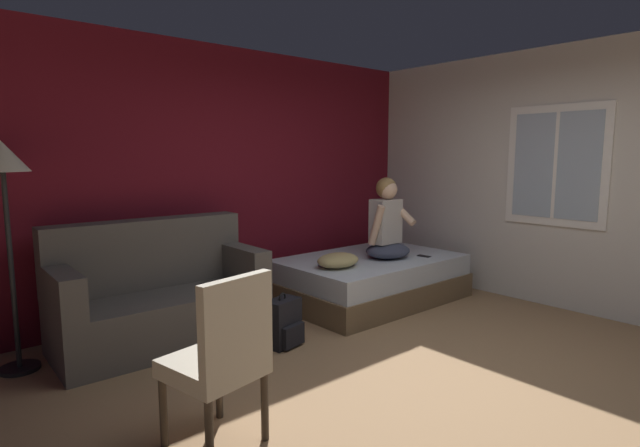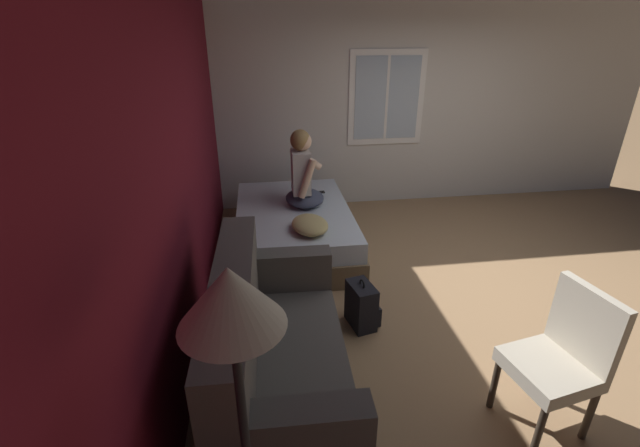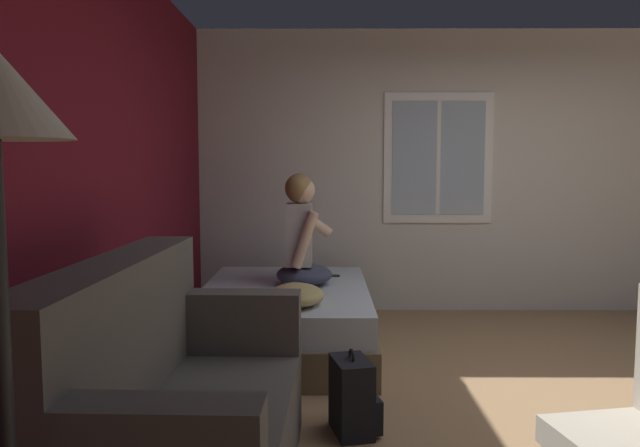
{
  "view_description": "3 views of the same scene",
  "coord_description": "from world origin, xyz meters",
  "px_view_note": "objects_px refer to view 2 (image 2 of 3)",
  "views": [
    {
      "loc": [
        -2.82,
        -1.9,
        1.6
      ],
      "look_at": [
        0.37,
        1.78,
        0.92
      ],
      "focal_mm": 28.0,
      "sensor_mm": 36.0,
      "label": 1
    },
    {
      "loc": [
        -3.36,
        2.12,
        2.37
      ],
      "look_at": [
        -0.13,
        1.67,
        0.86
      ],
      "focal_mm": 24.0,
      "sensor_mm": 36.0,
      "label": 2
    },
    {
      "loc": [
        -3.61,
        1.5,
        1.42
      ],
      "look_at": [
        0.52,
        1.52,
        1.03
      ],
      "focal_mm": 35.0,
      "sensor_mm": 36.0,
      "label": 3
    }
  ],
  "objects_px": {
    "couch": "(273,357)",
    "side_chair": "(561,356)",
    "person_seated": "(303,175)",
    "bed": "(294,228)",
    "throw_pillow": "(310,225)",
    "cell_phone": "(319,192)",
    "backpack": "(362,306)",
    "floor_lamp": "(234,337)"
  },
  "relations": [
    {
      "from": "person_seated",
      "to": "cell_phone",
      "type": "relative_size",
      "value": 6.08
    },
    {
      "from": "couch",
      "to": "throw_pillow",
      "type": "relative_size",
      "value": 3.59
    },
    {
      "from": "bed",
      "to": "throw_pillow",
      "type": "bearing_deg",
      "value": -168.7
    },
    {
      "from": "couch",
      "to": "side_chair",
      "type": "height_order",
      "value": "couch"
    },
    {
      "from": "bed",
      "to": "cell_phone",
      "type": "height_order",
      "value": "cell_phone"
    },
    {
      "from": "person_seated",
      "to": "floor_lamp",
      "type": "relative_size",
      "value": 0.51
    },
    {
      "from": "person_seated",
      "to": "backpack",
      "type": "bearing_deg",
      "value": -168.78
    },
    {
      "from": "side_chair",
      "to": "throw_pillow",
      "type": "xyz_separation_m",
      "value": [
        2.07,
        1.3,
        0.02
      ]
    },
    {
      "from": "person_seated",
      "to": "backpack",
      "type": "distance_m",
      "value": 1.8
    },
    {
      "from": "bed",
      "to": "floor_lamp",
      "type": "relative_size",
      "value": 1.18
    },
    {
      "from": "side_chair",
      "to": "cell_phone",
      "type": "xyz_separation_m",
      "value": [
        3.15,
        1.06,
        -0.05
      ]
    },
    {
      "from": "couch",
      "to": "cell_phone",
      "type": "relative_size",
      "value": 11.96
    },
    {
      "from": "side_chair",
      "to": "throw_pillow",
      "type": "distance_m",
      "value": 2.45
    },
    {
      "from": "person_seated",
      "to": "throw_pillow",
      "type": "bearing_deg",
      "value": 179.35
    },
    {
      "from": "side_chair",
      "to": "backpack",
      "type": "distance_m",
      "value": 1.53
    },
    {
      "from": "side_chair",
      "to": "backpack",
      "type": "height_order",
      "value": "side_chair"
    },
    {
      "from": "couch",
      "to": "floor_lamp",
      "type": "xyz_separation_m",
      "value": [
        -1.04,
        0.13,
        1.04
      ]
    },
    {
      "from": "throw_pillow",
      "to": "person_seated",
      "type": "bearing_deg",
      "value": -0.65
    },
    {
      "from": "throw_pillow",
      "to": "backpack",
      "type": "bearing_deg",
      "value": -160.22
    },
    {
      "from": "person_seated",
      "to": "backpack",
      "type": "xyz_separation_m",
      "value": [
        -1.65,
        -0.33,
        -0.64
      ]
    },
    {
      "from": "couch",
      "to": "floor_lamp",
      "type": "distance_m",
      "value": 1.47
    },
    {
      "from": "bed",
      "to": "person_seated",
      "type": "distance_m",
      "value": 0.62
    },
    {
      "from": "backpack",
      "to": "cell_phone",
      "type": "bearing_deg",
      "value": 2.67
    },
    {
      "from": "bed",
      "to": "floor_lamp",
      "type": "xyz_separation_m",
      "value": [
        -3.32,
        0.45,
        1.19
      ]
    },
    {
      "from": "person_seated",
      "to": "throw_pillow",
      "type": "height_order",
      "value": "person_seated"
    },
    {
      "from": "person_seated",
      "to": "couch",
      "type": "bearing_deg",
      "value": 169.29
    },
    {
      "from": "bed",
      "to": "side_chair",
      "type": "distance_m",
      "value": 3.04
    },
    {
      "from": "couch",
      "to": "person_seated",
      "type": "distance_m",
      "value": 2.48
    },
    {
      "from": "cell_phone",
      "to": "bed",
      "type": "bearing_deg",
      "value": 138.81
    },
    {
      "from": "couch",
      "to": "side_chair",
      "type": "bearing_deg",
      "value": -102.53
    },
    {
      "from": "bed",
      "to": "couch",
      "type": "relative_size",
      "value": 1.16
    },
    {
      "from": "couch",
      "to": "backpack",
      "type": "height_order",
      "value": "couch"
    },
    {
      "from": "person_seated",
      "to": "floor_lamp",
      "type": "xyz_separation_m",
      "value": [
        -3.44,
        0.58,
        0.59
      ]
    },
    {
      "from": "side_chair",
      "to": "floor_lamp",
      "type": "bearing_deg",
      "value": 109.07
    },
    {
      "from": "floor_lamp",
      "to": "bed",
      "type": "bearing_deg",
      "value": -7.75
    },
    {
      "from": "person_seated",
      "to": "side_chair",
      "type": "bearing_deg",
      "value": -155.08
    },
    {
      "from": "bed",
      "to": "backpack",
      "type": "bearing_deg",
      "value": -163.45
    },
    {
      "from": "cell_phone",
      "to": "couch",
      "type": "bearing_deg",
      "value": 162.08
    },
    {
      "from": "floor_lamp",
      "to": "throw_pillow",
      "type": "bearing_deg",
      "value": -11.87
    },
    {
      "from": "backpack",
      "to": "cell_phone",
      "type": "xyz_separation_m",
      "value": [
        2.01,
        0.09,
        0.29
      ]
    },
    {
      "from": "throw_pillow",
      "to": "cell_phone",
      "type": "bearing_deg",
      "value": -12.67
    },
    {
      "from": "couch",
      "to": "person_seated",
      "type": "height_order",
      "value": "person_seated"
    }
  ]
}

